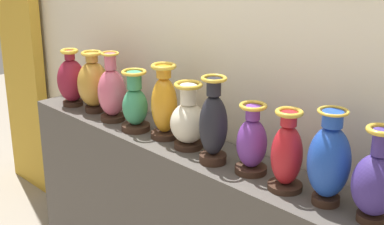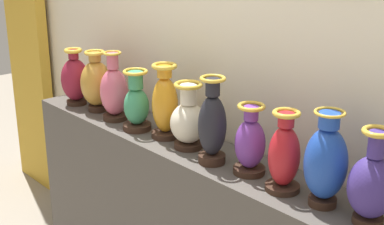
% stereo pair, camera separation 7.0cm
% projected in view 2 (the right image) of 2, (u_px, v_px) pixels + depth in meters
% --- Properties ---
extents(back_wall, '(5.07, 0.14, 2.72)m').
position_uv_depth(back_wall, '(228.00, 58.00, 2.82)').
color(back_wall, beige).
rests_on(back_wall, ground_plane).
extents(curtain_gold, '(0.53, 0.08, 2.23)m').
position_uv_depth(curtain_gold, '(28.00, 49.00, 4.27)').
color(curtain_gold, gold).
rests_on(curtain_gold, ground_plane).
extents(vase_burgundy, '(0.17, 0.17, 0.36)m').
position_uv_depth(vase_burgundy, '(75.00, 79.00, 3.43)').
color(vase_burgundy, '#382319').
rests_on(vase_burgundy, display_shelf).
extents(vase_ochre, '(0.19, 0.19, 0.37)m').
position_uv_depth(vase_ochre, '(96.00, 83.00, 3.30)').
color(vase_ochre, '#382319').
rests_on(vase_ochre, display_shelf).
extents(vase_rose, '(0.16, 0.16, 0.40)m').
position_uv_depth(vase_rose, '(114.00, 92.00, 3.15)').
color(vase_rose, '#382319').
rests_on(vase_rose, display_shelf).
extents(vase_jade, '(0.16, 0.16, 0.34)m').
position_uv_depth(vase_jade, '(136.00, 104.00, 3.00)').
color(vase_jade, '#382319').
rests_on(vase_jade, display_shelf).
extents(vase_amber, '(0.15, 0.15, 0.40)m').
position_uv_depth(vase_amber, '(165.00, 104.00, 2.88)').
color(vase_amber, '#382319').
rests_on(vase_amber, display_shelf).
extents(vase_ivory, '(0.19, 0.19, 0.34)m').
position_uv_depth(vase_ivory, '(188.00, 121.00, 2.76)').
color(vase_ivory, '#382319').
rests_on(vase_ivory, display_shelf).
extents(vase_onyx, '(0.13, 0.13, 0.42)m').
position_uv_depth(vase_onyx, '(212.00, 125.00, 2.56)').
color(vase_onyx, '#382319').
rests_on(vase_onyx, display_shelf).
extents(vase_violet, '(0.15, 0.15, 0.33)m').
position_uv_depth(vase_violet, '(250.00, 143.00, 2.47)').
color(vase_violet, '#382319').
rests_on(vase_violet, display_shelf).
extents(vase_crimson, '(0.15, 0.15, 0.36)m').
position_uv_depth(vase_crimson, '(284.00, 155.00, 2.30)').
color(vase_crimson, '#382319').
rests_on(vase_crimson, display_shelf).
extents(vase_sapphire, '(0.17, 0.17, 0.40)m').
position_uv_depth(vase_sapphire, '(326.00, 162.00, 2.17)').
color(vase_sapphire, '#382319').
rests_on(vase_sapphire, display_shelf).
extents(vase_indigo, '(0.18, 0.18, 0.38)m').
position_uv_depth(vase_indigo, '(372.00, 185.00, 2.04)').
color(vase_indigo, '#382319').
rests_on(vase_indigo, display_shelf).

